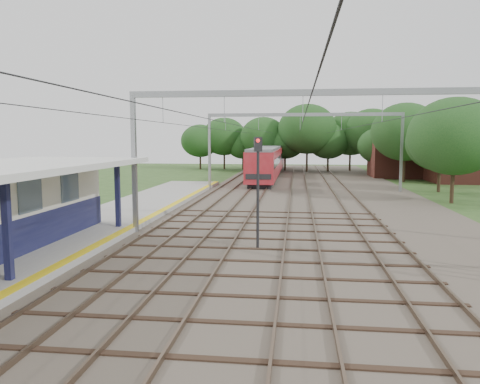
{
  "coord_description": "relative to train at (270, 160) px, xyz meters",
  "views": [
    {
      "loc": [
        2.96,
        -7.22,
        4.73
      ],
      "look_at": [
        -0.35,
        19.96,
        1.6
      ],
      "focal_mm": 35.0,
      "sensor_mm": 36.0,
      "label": 1
    }
  ],
  "objects": [
    {
      "name": "yellow_stripe",
      "position": [
        -4.75,
        -38.22,
        -1.69
      ],
      "size": [
        0.45,
        52.0,
        0.01
      ],
      "primitive_type": "cube",
      "color": "yellow",
      "rests_on": "platform"
    },
    {
      "name": "catenary_system",
      "position": [
        3.89,
        -26.94,
        3.46
      ],
      "size": [
        17.22,
        88.0,
        7.0
      ],
      "color": "gray",
      "rests_on": "ground"
    },
    {
      "name": "train",
      "position": [
        0.0,
        0.0,
        0.0
      ],
      "size": [
        2.78,
        34.65,
        3.66
      ],
      "color": "black",
      "rests_on": "ballast_bed"
    },
    {
      "name": "tree_band",
      "position": [
        4.34,
        4.9,
        2.87
      ],
      "size": [
        31.72,
        30.88,
        8.82
      ],
      "color": "#382619",
      "rests_on": "ground"
    },
    {
      "name": "house_near",
      "position": [
        21.5,
        -6.22,
        0.94
      ],
      "size": [
        7.0,
        6.12,
        7.89
      ],
      "color": "brown",
      "rests_on": "ground"
    },
    {
      "name": "ballast_bed",
      "position": [
        4.5,
        -22.22,
        -2.0
      ],
      "size": [
        18.0,
        90.0,
        0.1
      ],
      "primitive_type": "cube",
      "color": "#473D33",
      "rests_on": "ground"
    },
    {
      "name": "signal_post",
      "position": [
        1.85,
        -40.02,
        1.09
      ],
      "size": [
        0.37,
        0.31,
        4.8
      ],
      "rotation": [
        0.0,
        0.0,
        0.24
      ],
      "color": "black",
      "rests_on": "ground"
    },
    {
      "name": "rail_tracks",
      "position": [
        2.0,
        -22.22,
        -1.87
      ],
      "size": [
        11.8,
        88.0,
        0.15
      ],
      "color": "brown",
      "rests_on": "ballast_bed"
    },
    {
      "name": "house_far",
      "position": [
        16.5,
        -0.22,
        1.19
      ],
      "size": [
        8.0,
        6.12,
        8.66
      ],
      "color": "brown",
      "rests_on": "ground"
    },
    {
      "name": "platform",
      "position": [
        -7.0,
        -38.22,
        -1.87
      ],
      "size": [
        5.0,
        52.0,
        0.35
      ],
      "primitive_type": "cube",
      "color": "gray",
      "rests_on": "ground"
    }
  ]
}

